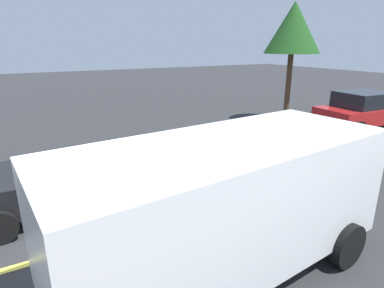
% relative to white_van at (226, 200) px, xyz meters
% --- Properties ---
extents(ground_plane, '(80.00, 80.00, 0.00)m').
position_rel_white_van_xyz_m(ground_plane, '(-2.21, 1.71, -1.27)').
color(ground_plane, '#2D2D30').
extents(lane_marking_centre, '(28.00, 0.16, 0.01)m').
position_rel_white_van_xyz_m(lane_marking_centre, '(0.79, 1.71, -1.26)').
color(lane_marking_centre, '#E0D14C').
extents(white_van, '(5.38, 2.68, 2.20)m').
position_rel_white_van_xyz_m(white_van, '(0.00, 0.00, 0.00)').
color(white_van, white).
rests_on(white_van, ground_plane).
extents(car_red_mid_road, '(4.26, 2.34, 1.58)m').
position_rel_white_van_xyz_m(car_red_mid_road, '(10.40, 4.73, -0.47)').
color(car_red_mid_road, red).
rests_on(car_red_mid_road, ground_plane).
extents(tree_centre_verge, '(2.39, 2.39, 5.22)m').
position_rel_white_van_xyz_m(tree_centre_verge, '(8.22, 7.06, 2.86)').
color(tree_centre_verge, '#513823').
rests_on(tree_centre_verge, ground_plane).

